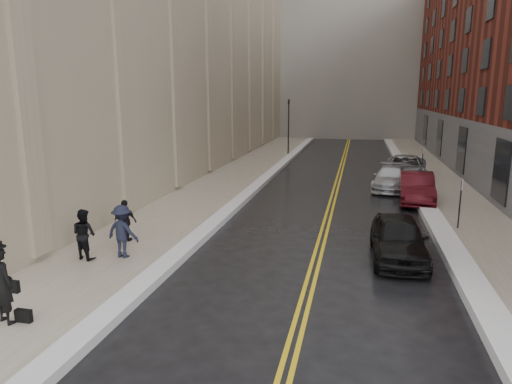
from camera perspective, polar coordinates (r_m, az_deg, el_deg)
The scene contains 18 objects.
ground at distance 13.35m, azimuth -4.87°, elevation -12.60°, with size 160.00×160.00×0.00m, color black.
sidewalk_left at distance 29.27m, azimuth -3.86°, elevation 1.22°, with size 4.00×64.00×0.15m, color gray.
sidewalk_right at distance 28.58m, azimuth 23.07°, elevation 0.01°, with size 3.00×64.00×0.15m, color gray.
lane_stripe_a at distance 28.14m, azimuth 9.70°, elevation 0.48°, with size 0.12×64.00×0.01m, color gold.
lane_stripe_b at distance 28.13m, azimuth 10.19°, elevation 0.46°, with size 0.12×64.00×0.01m, color gold.
snow_ridge_left at distance 28.70m, azimuth 0.55°, elevation 1.14°, with size 0.70×60.80×0.26m, color silver.
snow_ridge_right at distance 28.28m, azimuth 19.40°, elevation 0.33°, with size 0.85×60.80×0.30m, color silver.
traffic_signal at distance 42.10m, azimuth 4.09°, elevation 8.64°, with size 0.18×0.15×5.20m.
parking_sign_near at distance 20.42m, azimuth 24.18°, elevation -0.90°, with size 0.06×0.35×2.23m.
parking_sign_far at distance 32.10m, azimuth 20.10°, elevation 3.79°, with size 0.06×0.35×2.23m.
car_black at distance 16.43m, azimuth 17.38°, elevation -5.51°, with size 1.78×4.43×1.51m, color black.
car_maroon at distance 25.40m, azimuth 19.40°, elevation 0.52°, with size 1.66×4.77×1.57m, color #3F0B11.
car_silver_near at distance 28.44m, azimuth 16.50°, elevation 1.69°, with size 1.93×4.75×1.38m, color #A8ABB0.
car_silver_far at distance 31.88m, azimuth 18.11°, elevation 2.88°, with size 2.69×5.82×1.62m, color #989AA0.
pedestrian_main at distance 12.65m, azimuth -29.11°, elevation -10.15°, with size 0.70×0.46×1.91m, color black.
pedestrian_a at distance 16.33m, azimuth -20.70°, elevation -4.94°, with size 0.83×0.65×1.71m, color black.
pedestrian_b at distance 16.06m, azimuth -16.35°, elevation -4.73°, with size 1.17×0.67×1.81m, color black.
pedestrian_c at distance 17.80m, azimuth -16.00°, elevation -3.46°, with size 0.93×0.39×1.58m, color black.
Camera 1 is at (3.74, -11.55, 5.56)m, focal length 32.00 mm.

